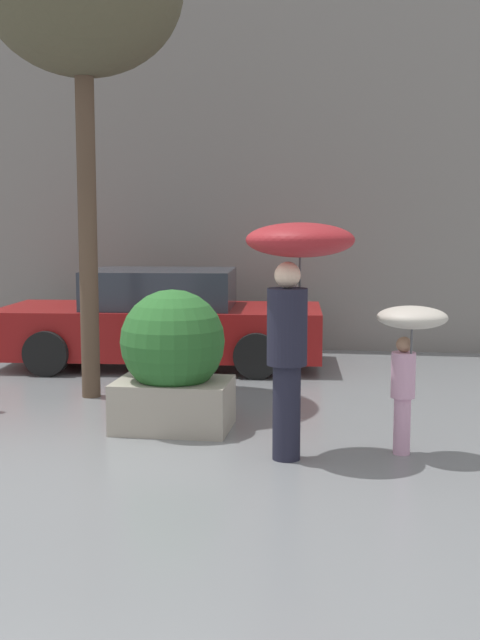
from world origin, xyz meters
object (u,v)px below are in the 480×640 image
Objects in this scene: planter_box at (173,360)px; person_adult at (296,279)px; person_child at (409,340)px; parked_car_near at (162,321)px.

person_adult is at bearing -30.89° from planter_box.
planter_box is 1.05× the size of person_child.
person_adult reaches higher than planter_box.
parked_car_near is (-2.26, 4.24, -0.93)m from person_adult.
planter_box is at bearing -142.32° from person_child.
person_adult is (1.26, -0.76, 0.86)m from planter_box.
parked_car_near reaches higher than person_child.
person_adult reaches higher than person_child.
person_child is at bearing -146.28° from parked_car_near.
person_child is (2.24, -0.58, 0.33)m from planter_box.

